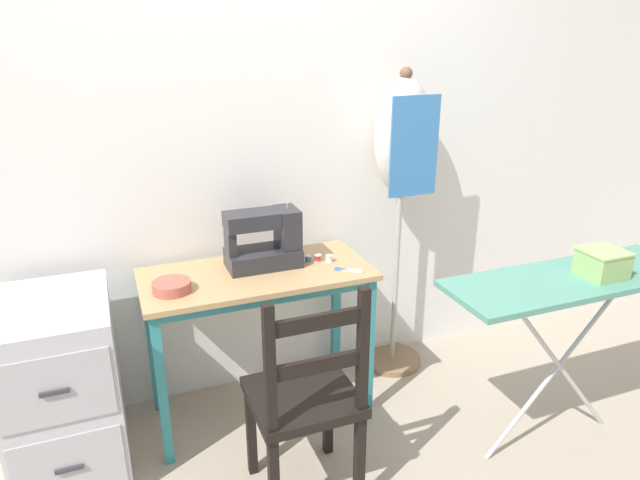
% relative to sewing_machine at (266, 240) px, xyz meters
% --- Properties ---
extents(ground_plane, '(14.00, 14.00, 0.00)m').
position_rel_sewing_machine_xyz_m(ground_plane, '(-0.07, -0.29, -0.86)').
color(ground_plane, tan).
extents(wall_back, '(10.00, 0.05, 2.55)m').
position_rel_sewing_machine_xyz_m(wall_back, '(-0.07, 0.25, 0.41)').
color(wall_back, silver).
rests_on(wall_back, ground_plane).
extents(sewing_table, '(1.02, 0.48, 0.74)m').
position_rel_sewing_machine_xyz_m(sewing_table, '(-0.07, -0.07, -0.23)').
color(sewing_table, tan).
rests_on(sewing_table, ground_plane).
extents(sewing_machine, '(0.35, 0.19, 0.29)m').
position_rel_sewing_machine_xyz_m(sewing_machine, '(0.00, 0.00, 0.00)').
color(sewing_machine, '#28282D').
rests_on(sewing_machine, sewing_table).
extents(fabric_bowl, '(0.16, 0.16, 0.05)m').
position_rel_sewing_machine_xyz_m(fabric_bowl, '(-0.44, -0.13, -0.10)').
color(fabric_bowl, '#B25647').
rests_on(fabric_bowl, sewing_table).
extents(scissors, '(0.12, 0.10, 0.01)m').
position_rel_sewing_machine_xyz_m(scissors, '(0.30, -0.18, -0.12)').
color(scissors, silver).
rests_on(scissors, sewing_table).
extents(thread_spool_near_machine, '(0.03, 0.03, 0.03)m').
position_rel_sewing_machine_xyz_m(thread_spool_near_machine, '(0.19, -0.03, -0.11)').
color(thread_spool_near_machine, '#2875C1').
rests_on(thread_spool_near_machine, sewing_table).
extents(thread_spool_mid_table, '(0.04, 0.04, 0.03)m').
position_rel_sewing_machine_xyz_m(thread_spool_mid_table, '(0.23, -0.04, -0.11)').
color(thread_spool_mid_table, red).
rests_on(thread_spool_mid_table, sewing_table).
extents(thread_spool_far_edge, '(0.03, 0.03, 0.03)m').
position_rel_sewing_machine_xyz_m(thread_spool_far_edge, '(0.28, -0.07, -0.11)').
color(thread_spool_far_edge, silver).
rests_on(thread_spool_far_edge, sewing_table).
extents(wooden_chair, '(0.40, 0.38, 0.94)m').
position_rel_sewing_machine_xyz_m(wooden_chair, '(-0.05, -0.63, -0.42)').
color(wooden_chair, black).
rests_on(wooden_chair, ground_plane).
extents(filing_cabinet, '(0.43, 0.57, 0.77)m').
position_rel_sewing_machine_xyz_m(filing_cabinet, '(-0.91, -0.13, -0.48)').
color(filing_cabinet, '#B7B7BC').
rests_on(filing_cabinet, ground_plane).
extents(dress_form, '(0.32, 0.32, 1.59)m').
position_rel_sewing_machine_xyz_m(dress_form, '(0.73, 0.09, 0.29)').
color(dress_form, '#846647').
rests_on(dress_form, ground_plane).
extents(ironing_board, '(1.10, 0.35, 0.82)m').
position_rel_sewing_machine_xyz_m(ironing_board, '(1.08, -0.74, -0.09)').
color(ironing_board, '#518E7A').
rests_on(ironing_board, ground_plane).
extents(storage_box, '(0.17, 0.16, 0.11)m').
position_rel_sewing_machine_xyz_m(storage_box, '(1.18, -0.77, 0.01)').
color(storage_box, '#8EB266').
rests_on(storage_box, ironing_board).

